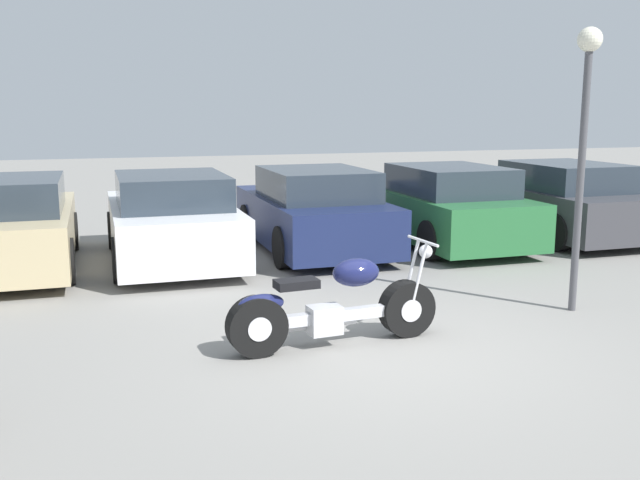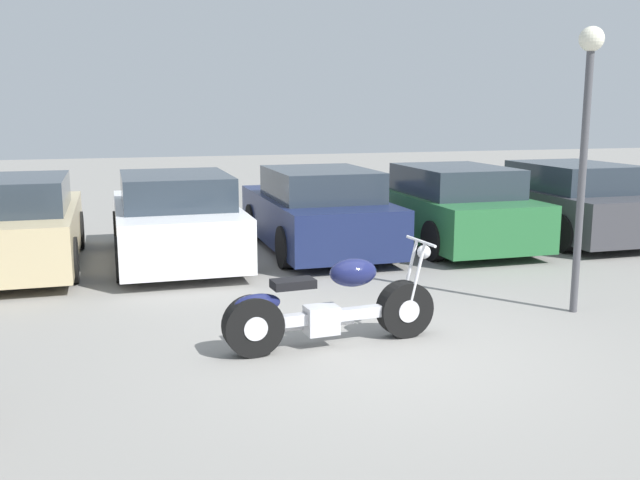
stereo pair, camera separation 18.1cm
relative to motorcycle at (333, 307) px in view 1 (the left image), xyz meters
name	(u,v)px [view 1 (the left image)]	position (x,y,z in m)	size (l,w,h in m)	color
ground_plane	(383,349)	(0.46, -0.28, -0.42)	(60.00, 60.00, 0.00)	gray
motorcycle	(333,307)	(0.00, 0.00, 0.00)	(2.35, 0.62, 1.07)	black
parked_car_champagne	(8,227)	(-3.63, 4.87, 0.26)	(1.95, 4.20, 1.44)	#C6B284
parked_car_white	(171,220)	(-1.17, 4.75, 0.26)	(1.95, 4.20, 1.44)	white
parked_car_navy	(313,212)	(1.30, 4.95, 0.26)	(1.95, 4.20, 1.44)	#19234C
parked_car_green	(444,207)	(3.76, 4.79, 0.26)	(1.95, 4.20, 1.44)	#286B38
parked_car_dark_grey	(558,202)	(6.22, 4.80, 0.26)	(1.95, 4.20, 1.44)	#3D3D42
lamp_post	(585,115)	(3.26, 0.36, 1.98)	(0.29, 0.29, 3.40)	#4C4C51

